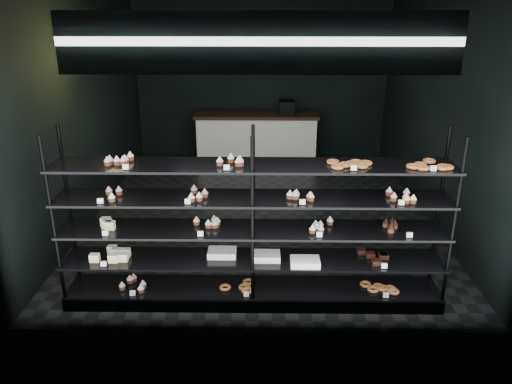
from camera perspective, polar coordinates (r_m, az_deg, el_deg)
room at (r=7.27m, az=0.51°, el=9.49°), size 5.01×6.01×3.20m
display_shelf at (r=5.27m, az=-0.60°, el=-6.51°), size 4.00×0.50×1.91m
signage at (r=4.20m, az=0.33°, el=16.66°), size 3.30×0.05×0.50m
pendant_lamp at (r=6.54m, az=-17.06°, el=14.82°), size 0.32×0.32×0.89m
service_counter at (r=9.95m, az=0.12°, el=6.26°), size 2.41×0.65×1.23m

